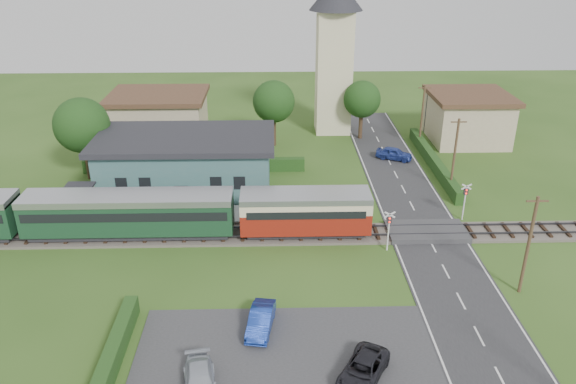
{
  "coord_description": "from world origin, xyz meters",
  "views": [
    {
      "loc": [
        -2.01,
        -36.74,
        21.68
      ],
      "look_at": [
        -0.94,
        4.0,
        2.89
      ],
      "focal_mm": 35.0,
      "sensor_mm": 36.0,
      "label": 1
    }
  ],
  "objects_px": {
    "car_park_silver": "(200,382)",
    "train": "(87,214)",
    "house_east": "(468,117)",
    "car_park_dark": "(363,370)",
    "house_west": "(159,117)",
    "station_building": "(187,163)",
    "crossing_signal_far": "(465,196)",
    "crossing_signal_near": "(389,225)",
    "pedestrian_far": "(121,204)",
    "equipment_hut": "(80,201)",
    "pedestrian_near": "(287,205)",
    "car_on_road": "(394,153)",
    "church_tower": "(335,45)",
    "car_park_blue": "(261,320)"
  },
  "relations": [
    {
      "from": "train",
      "to": "car_on_road",
      "type": "relative_size",
      "value": 11.45
    },
    {
      "from": "train",
      "to": "car_park_dark",
      "type": "xyz_separation_m",
      "value": [
        18.99,
        -15.81,
        -1.52
      ]
    },
    {
      "from": "station_building",
      "to": "car_park_blue",
      "type": "distance_m",
      "value": 21.77
    },
    {
      "from": "crossing_signal_near",
      "to": "car_on_road",
      "type": "relative_size",
      "value": 0.87
    },
    {
      "from": "train",
      "to": "pedestrian_near",
      "type": "distance_m",
      "value": 15.66
    },
    {
      "from": "house_east",
      "to": "pedestrian_far",
      "type": "height_order",
      "value": "house_east"
    },
    {
      "from": "house_west",
      "to": "station_building",
      "type": "bearing_deg",
      "value": -70.35
    },
    {
      "from": "house_east",
      "to": "car_park_dark",
      "type": "relative_size",
      "value": 2.12
    },
    {
      "from": "house_west",
      "to": "car_park_blue",
      "type": "xyz_separation_m",
      "value": [
        12.08,
        -34.5,
        -2.09
      ]
    },
    {
      "from": "house_west",
      "to": "pedestrian_far",
      "type": "distance_m",
      "value": 19.56
    },
    {
      "from": "crossing_signal_near",
      "to": "car_park_silver",
      "type": "height_order",
      "value": "crossing_signal_near"
    },
    {
      "from": "equipment_hut",
      "to": "house_east",
      "type": "xyz_separation_m",
      "value": [
        38.0,
        18.8,
        1.05
      ]
    },
    {
      "from": "station_building",
      "to": "pedestrian_far",
      "type": "distance_m",
      "value": 7.45
    },
    {
      "from": "car_park_blue",
      "to": "car_park_dark",
      "type": "xyz_separation_m",
      "value": [
        5.49,
        -4.31,
        -0.05
      ]
    },
    {
      "from": "church_tower",
      "to": "car_on_road",
      "type": "relative_size",
      "value": 4.67
    },
    {
      "from": "car_on_road",
      "to": "car_park_blue",
      "type": "height_order",
      "value": "car_on_road"
    },
    {
      "from": "station_building",
      "to": "house_east",
      "type": "distance_m",
      "value": 32.7
    },
    {
      "from": "car_park_blue",
      "to": "train",
      "type": "bearing_deg",
      "value": 148.21
    },
    {
      "from": "crossing_signal_near",
      "to": "crossing_signal_far",
      "type": "xyz_separation_m",
      "value": [
        7.2,
        4.8,
        0.0
      ]
    },
    {
      "from": "car_on_road",
      "to": "pedestrian_near",
      "type": "distance_m",
      "value": 17.89
    },
    {
      "from": "crossing_signal_far",
      "to": "pedestrian_near",
      "type": "distance_m",
      "value": 14.61
    },
    {
      "from": "car_on_road",
      "to": "station_building",
      "type": "bearing_deg",
      "value": 133.29
    },
    {
      "from": "station_building",
      "to": "crossing_signal_far",
      "type": "xyz_separation_m",
      "value": [
        23.6,
        -6.6,
        -0.55
      ]
    },
    {
      "from": "car_park_silver",
      "to": "station_building",
      "type": "bearing_deg",
      "value": 89.31
    },
    {
      "from": "equipment_hut",
      "to": "station_building",
      "type": "height_order",
      "value": "station_building"
    },
    {
      "from": "station_building",
      "to": "car_park_dark",
      "type": "relative_size",
      "value": 3.86
    },
    {
      "from": "church_tower",
      "to": "house_east",
      "type": "xyz_separation_m",
      "value": [
        15.0,
        -4.0,
        -7.43
      ]
    },
    {
      "from": "house_west",
      "to": "car_park_blue",
      "type": "distance_m",
      "value": 36.61
    },
    {
      "from": "house_east",
      "to": "car_park_dark",
      "type": "bearing_deg",
      "value": -114.76
    },
    {
      "from": "station_building",
      "to": "car_park_dark",
      "type": "height_order",
      "value": "station_building"
    },
    {
      "from": "crossing_signal_far",
      "to": "car_park_silver",
      "type": "bearing_deg",
      "value": -136.02
    },
    {
      "from": "equipment_hut",
      "to": "pedestrian_near",
      "type": "bearing_deg",
      "value": -2.14
    },
    {
      "from": "train",
      "to": "car_park_silver",
      "type": "height_order",
      "value": "train"
    },
    {
      "from": "car_park_blue",
      "to": "pedestrian_far",
      "type": "bearing_deg",
      "value": 137.03
    },
    {
      "from": "station_building",
      "to": "pedestrian_near",
      "type": "relative_size",
      "value": 8.12
    },
    {
      "from": "house_east",
      "to": "car_on_road",
      "type": "relative_size",
      "value": 2.33
    },
    {
      "from": "car_on_road",
      "to": "train",
      "type": "bearing_deg",
      "value": 144.98
    },
    {
      "from": "crossing_signal_near",
      "to": "crossing_signal_far",
      "type": "distance_m",
      "value": 8.65
    },
    {
      "from": "car_park_blue",
      "to": "house_east",
      "type": "bearing_deg",
      "value": 64.24
    },
    {
      "from": "crossing_signal_near",
      "to": "car_on_road",
      "type": "xyz_separation_m",
      "value": [
        4.21,
        18.57,
        -1.45
      ]
    },
    {
      "from": "equipment_hut",
      "to": "crossing_signal_near",
      "type": "xyz_separation_m",
      "value": [
        24.4,
        -5.61,
        0.39
      ]
    },
    {
      "from": "equipment_hut",
      "to": "pedestrian_far",
      "type": "relative_size",
      "value": 1.63
    },
    {
      "from": "car_park_silver",
      "to": "train",
      "type": "bearing_deg",
      "value": 112.7
    },
    {
      "from": "train",
      "to": "pedestrian_far",
      "type": "xyz_separation_m",
      "value": [
        1.62,
        3.5,
        -0.94
      ]
    },
    {
      "from": "house_west",
      "to": "pedestrian_near",
      "type": "relative_size",
      "value": 5.48
    },
    {
      "from": "house_west",
      "to": "crossing_signal_near",
      "type": "distance_m",
      "value": 33.22
    },
    {
      "from": "church_tower",
      "to": "car_park_silver",
      "type": "distance_m",
      "value": 44.92
    },
    {
      "from": "house_west",
      "to": "pedestrian_near",
      "type": "distance_m",
      "value": 24.81
    },
    {
      "from": "crossing_signal_near",
      "to": "car_park_dark",
      "type": "relative_size",
      "value": 0.79
    },
    {
      "from": "house_east",
      "to": "pedestrian_near",
      "type": "xyz_separation_m",
      "value": [
        -21.0,
        -19.44,
        -1.36
      ]
    }
  ]
}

